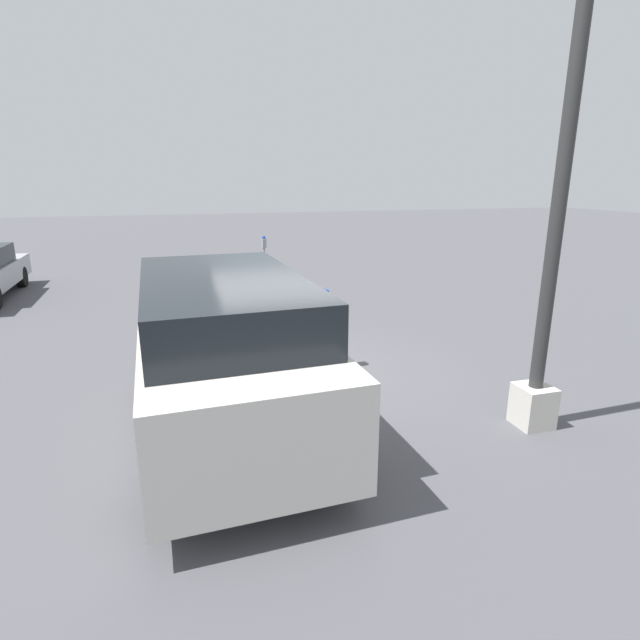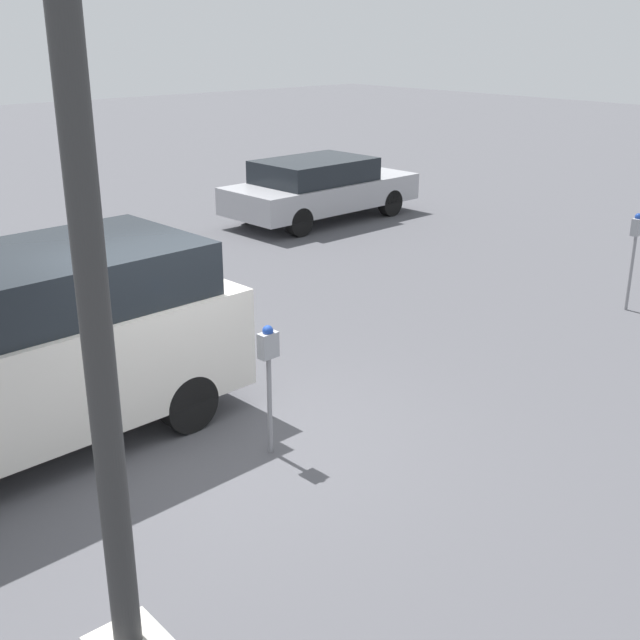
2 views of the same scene
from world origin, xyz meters
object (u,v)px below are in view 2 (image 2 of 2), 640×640
at_px(parking_meter_near, 269,360).
at_px(parked_van, 20,347).
at_px(car_distant, 320,187).
at_px(parking_meter_far, 635,239).
at_px(lamp_post, 111,468).

xyz_separation_m(parking_meter_near, parked_van, (1.76, -1.80, 0.06)).
bearing_deg(car_distant, parked_van, -149.45).
xyz_separation_m(parking_meter_near, car_distant, (-7.36, -7.61, -0.29)).
distance_m(parking_meter_far, parked_van, 8.85).
height_order(parked_van, car_distant, parked_van).
relative_size(parking_meter_far, lamp_post, 0.29).
bearing_deg(parked_van, parking_meter_near, 131.63).
bearing_deg(lamp_post, parked_van, -103.68).
relative_size(parking_meter_near, car_distant, 0.30).
relative_size(parking_meter_near, parked_van, 0.30).
height_order(parking_meter_far, lamp_post, lamp_post).
xyz_separation_m(parking_meter_near, parking_meter_far, (-6.87, 0.14, 0.09)).
xyz_separation_m(lamp_post, parked_van, (-0.93, -3.84, -0.68)).
height_order(parking_meter_far, car_distant, parking_meter_far).
distance_m(parking_meter_near, car_distant, 10.59).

